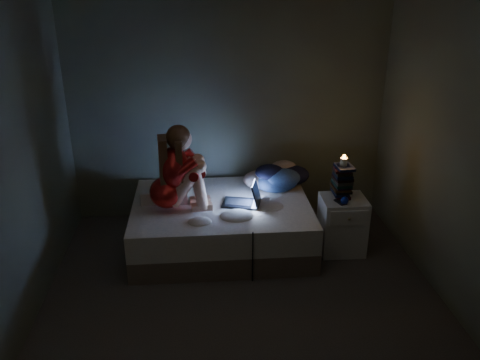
{
  "coord_description": "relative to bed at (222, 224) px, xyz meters",
  "views": [
    {
      "loc": [
        -0.35,
        -3.59,
        2.75
      ],
      "look_at": [
        0.05,
        1.0,
        0.8
      ],
      "focal_mm": 37.06,
      "sensor_mm": 36.0,
      "label": 1
    }
  ],
  "objects": [
    {
      "name": "floor",
      "position": [
        0.14,
        -1.1,
        -0.26
      ],
      "size": [
        3.6,
        3.8,
        0.02
      ],
      "primitive_type": "cube",
      "color": "#342E2C",
      "rests_on": "ground"
    },
    {
      "name": "wall_back",
      "position": [
        0.14,
        0.81,
        1.05
      ],
      "size": [
        3.6,
        0.02,
        2.6
      ],
      "primitive_type": "cube",
      "color": "#4C4D4A",
      "rests_on": "ground"
    },
    {
      "name": "wall_front",
      "position": [
        0.14,
        -3.01,
        1.05
      ],
      "size": [
        3.6,
        0.02,
        2.6
      ],
      "primitive_type": "cube",
      "color": "#4C4D4A",
      "rests_on": "ground"
    },
    {
      "name": "wall_left",
      "position": [
        -1.67,
        -1.1,
        1.05
      ],
      "size": [
        0.02,
        3.8,
        2.6
      ],
      "primitive_type": "cube",
      "color": "#4C4D4A",
      "rests_on": "ground"
    },
    {
      "name": "wall_right",
      "position": [
        1.95,
        -1.1,
        1.05
      ],
      "size": [
        0.02,
        3.8,
        2.6
      ],
      "primitive_type": "cube",
      "color": "#4C4D4A",
      "rests_on": "ground"
    },
    {
      "name": "bed",
      "position": [
        0.0,
        0.0,
        0.0
      ],
      "size": [
        1.85,
        1.39,
        0.51
      ],
      "primitive_type": null,
      "color": "#B4B1AA",
      "rests_on": "ground"
    },
    {
      "name": "pillow",
      "position": [
        -0.59,
        0.15,
        0.32
      ],
      "size": [
        0.48,
        0.34,
        0.14
      ],
      "primitive_type": "cube",
      "color": "silver",
      "rests_on": "bed"
    },
    {
      "name": "woman",
      "position": [
        -0.55,
        -0.1,
        0.7
      ],
      "size": [
        0.58,
        0.41,
        0.89
      ],
      "primitive_type": null,
      "rotation": [
        0.0,
        0.0,
        0.1
      ],
      "color": "#970005",
      "rests_on": "bed"
    },
    {
      "name": "laptop",
      "position": [
        0.2,
        -0.06,
        0.39
      ],
      "size": [
        0.43,
        0.35,
        0.27
      ],
      "primitive_type": null,
      "rotation": [
        0.0,
        0.0,
        -0.24
      ],
      "color": "black",
      "rests_on": "bed"
    },
    {
      "name": "clothes_pile",
      "position": [
        0.62,
        0.3,
        0.41
      ],
      "size": [
        0.58,
        0.49,
        0.31
      ],
      "primitive_type": null,
      "rotation": [
        0.0,
        0.0,
        0.15
      ],
      "color": "navy",
      "rests_on": "bed"
    },
    {
      "name": "nightstand",
      "position": [
        1.25,
        -0.22,
        0.05
      ],
      "size": [
        0.46,
        0.41,
        0.6
      ],
      "primitive_type": "cube",
      "rotation": [
        0.0,
        0.0,
        -0.01
      ],
      "color": "silver",
      "rests_on": "ground"
    },
    {
      "name": "book_stack",
      "position": [
        1.23,
        -0.16,
        0.52
      ],
      "size": [
        0.19,
        0.25,
        0.35
      ],
      "primitive_type": null,
      "color": "black",
      "rests_on": "nightstand"
    },
    {
      "name": "candle",
      "position": [
        1.23,
        -0.16,
        0.74
      ],
      "size": [
        0.07,
        0.07,
        0.08
      ],
      "primitive_type": "cylinder",
      "color": "beige",
      "rests_on": "book_stack"
    },
    {
      "name": "phone",
      "position": [
        1.19,
        -0.31,
        0.35
      ],
      "size": [
        0.11,
        0.16,
        0.01
      ],
      "primitive_type": "cube",
      "rotation": [
        0.0,
        0.0,
        0.34
      ],
      "color": "black",
      "rests_on": "nightstand"
    },
    {
      "name": "blue_orb",
      "position": [
        1.22,
        -0.34,
        0.39
      ],
      "size": [
        0.08,
        0.08,
        0.08
      ],
      "primitive_type": "sphere",
      "color": "navy",
      "rests_on": "nightstand"
    }
  ]
}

